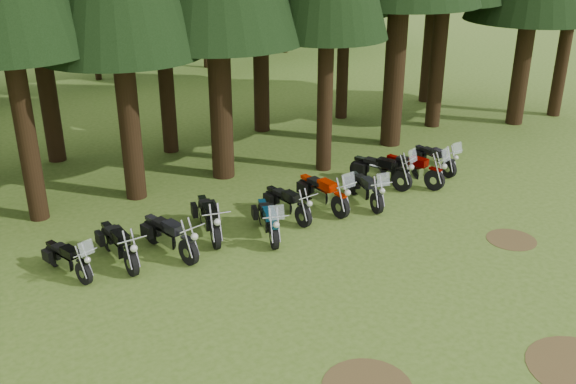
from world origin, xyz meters
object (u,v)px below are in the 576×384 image
Objects in this scene: motorcycle_3 at (209,219)px; motorcycle_8 at (381,171)px; motorcycle_2 at (170,237)px; motorcycle_7 at (366,190)px; motorcycle_10 at (434,159)px; motorcycle_0 at (68,260)px; motorcycle_1 at (119,246)px; motorcycle_5 at (287,204)px; motorcycle_6 at (323,193)px; motorcycle_4 at (268,221)px; motorcycle_9 at (413,170)px.

motorcycle_3 is 6.62m from motorcycle_8.
motorcycle_2 is 1.05× the size of motorcycle_7.
motorcycle_10 is at bearing -19.27° from motorcycle_8.
motorcycle_0 is 0.85× the size of motorcycle_3.
motorcycle_1 is 1.07× the size of motorcycle_5.
motorcycle_0 reaches higher than motorcycle_1.
motorcycle_7 is 0.94× the size of motorcycle_8.
motorcycle_0 is 0.82× the size of motorcycle_6.
motorcycle_9 is at bearing 25.15° from motorcycle_4.
motorcycle_8 is at bearing 45.33° from motorcycle_7.
motorcycle_3 is at bearing 161.82° from motorcycle_9.
motorcycle_4 is 1.01× the size of motorcycle_5.
motorcycle_4 is 7.81m from motorcycle_10.
motorcycle_5 is 0.90× the size of motorcycle_9.
motorcycle_3 is 7.62m from motorcycle_9.
motorcycle_5 is 5.11m from motorcycle_9.
motorcycle_5 is at bearing 174.66° from motorcycle_6.
motorcycle_9 reaches higher than motorcycle_1.
motorcycle_2 is 1.09× the size of motorcycle_5.
motorcycle_7 is at bearing -6.08° from motorcycle_1.
motorcycle_2 reaches higher than motorcycle_5.
motorcycle_1 is at bearing 163.73° from motorcycle_8.
motorcycle_5 is 4.13m from motorcycle_8.
motorcycle_8 is at bearing 6.83° from motorcycle_6.
motorcycle_3 reaches higher than motorcycle_5.
motorcycle_0 is 1.32m from motorcycle_1.
motorcycle_3 is at bearing 163.29° from motorcycle_8.
motorcycle_4 is at bearing -163.78° from motorcycle_7.
motorcycle_5 is at bearing -177.74° from motorcycle_7.
motorcycle_2 is 3.91m from motorcycle_5.
motorcycle_7 is (1.36, -0.45, -0.04)m from motorcycle_6.
motorcycle_7 is at bearing 6.20° from motorcycle_3.
motorcycle_5 is 0.91× the size of motorcycle_8.
motorcycle_0 is 0.87× the size of motorcycle_1.
motorcycle_0 is 2.66m from motorcycle_2.
motorcycle_5 is 2.72m from motorcycle_7.
motorcycle_10 is (11.82, 0.11, -0.03)m from motorcycle_1.
motorcycle_10 is (1.49, 0.46, -0.06)m from motorcycle_9.
motorcycle_9 is 1.13× the size of motorcycle_10.
motorcycle_10 is (13.14, 0.02, 0.03)m from motorcycle_0.
motorcycle_9 is 1.57m from motorcycle_10.
motorcycle_1 is 0.97× the size of motorcycle_8.
motorcycle_7 is at bearing -20.72° from motorcycle_6.
motorcycle_8 reaches higher than motorcycle_10.
motorcycle_4 is 0.90× the size of motorcycle_6.
motorcycle_5 is at bearing 8.17° from motorcycle_3.
motorcycle_7 is (2.67, -0.51, 0.02)m from motorcycle_5.
motorcycle_8 is 2.49m from motorcycle_10.
motorcycle_7 reaches higher than motorcycle_2.
motorcycle_10 reaches higher than motorcycle_5.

